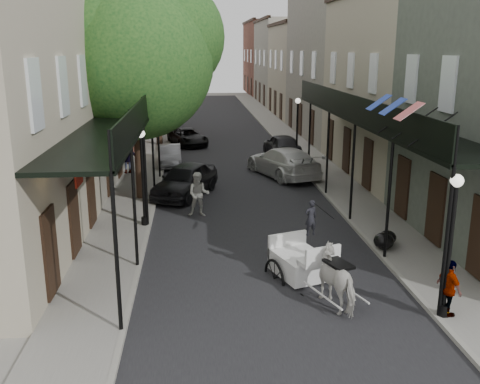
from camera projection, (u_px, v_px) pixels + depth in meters
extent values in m
plane|color=gray|center=(272.00, 291.00, 15.27)|extent=(140.00, 140.00, 0.00)
cube|color=black|center=(228.00, 156.00, 34.51)|extent=(8.00, 90.00, 0.01)
cube|color=gray|center=(150.00, 156.00, 34.08)|extent=(2.20, 90.00, 0.12)
cube|color=gray|center=(304.00, 153.00, 34.91)|extent=(2.20, 90.00, 0.12)
cube|color=#A29981|center=(111.00, 67.00, 42.05)|extent=(5.00, 80.00, 10.50)
cube|color=gray|center=(325.00, 67.00, 43.47)|extent=(5.00, 80.00, 10.50)
cube|color=black|center=(119.00, 121.00, 20.55)|extent=(2.20, 18.00, 0.12)
cube|color=black|center=(146.00, 108.00, 20.50)|extent=(0.06, 18.00, 1.00)
cylinder|color=black|center=(116.00, 252.00, 12.46)|extent=(0.10, 0.10, 4.00)
cylinder|color=black|center=(145.00, 174.00, 20.16)|extent=(0.10, 0.10, 4.00)
cylinder|color=black|center=(158.00, 139.00, 27.85)|extent=(0.10, 0.10, 4.00)
cube|color=black|center=(372.00, 118.00, 21.37)|extent=(2.20, 18.00, 0.12)
cube|color=black|center=(347.00, 106.00, 21.16)|extent=(0.06, 18.00, 1.00)
cylinder|color=black|center=(446.00, 242.00, 13.12)|extent=(0.10, 0.10, 4.00)
cylinder|color=black|center=(353.00, 170.00, 20.82)|extent=(0.10, 0.10, 4.00)
cylinder|color=black|center=(309.00, 137.00, 28.51)|extent=(0.10, 0.10, 4.00)
cylinder|color=#382619|center=(139.00, 137.00, 23.75)|extent=(0.44, 0.44, 5.60)
sphere|color=#154319|center=(135.00, 61.00, 22.89)|extent=(6.80, 6.80, 6.80)
sphere|color=#154319|center=(167.00, 37.00, 23.32)|extent=(5.10, 5.10, 5.10)
cylinder|color=#382619|center=(158.00, 108.00, 37.29)|extent=(0.44, 0.44, 5.04)
sphere|color=#154319|center=(157.00, 65.00, 36.52)|extent=(6.00, 6.00, 6.00)
sphere|color=#154319|center=(174.00, 52.00, 36.96)|extent=(4.50, 4.50, 4.50)
cylinder|color=black|center=(443.00, 310.00, 13.62)|extent=(0.28, 0.28, 0.30)
cylinder|color=black|center=(449.00, 253.00, 13.21)|extent=(0.12, 0.12, 3.40)
sphere|color=white|center=(457.00, 181.00, 12.73)|extent=(0.32, 0.32, 0.32)
cylinder|color=black|center=(145.00, 221.00, 20.63)|extent=(0.28, 0.28, 0.30)
cylinder|color=black|center=(143.00, 182.00, 20.23)|extent=(0.12, 0.12, 3.40)
sphere|color=white|center=(141.00, 134.00, 19.75)|extent=(0.32, 0.32, 0.32)
cylinder|color=black|center=(296.00, 157.00, 32.85)|extent=(0.28, 0.28, 0.30)
cylinder|color=black|center=(297.00, 131.00, 32.45)|extent=(0.12, 0.12, 3.40)
sphere|color=white|center=(298.00, 101.00, 31.97)|extent=(0.32, 0.32, 0.32)
imported|color=silver|center=(340.00, 279.00, 14.25)|extent=(1.40, 2.00, 1.55)
torus|color=black|center=(267.00, 255.00, 16.37)|extent=(0.48, 1.17, 1.21)
torus|color=black|center=(310.00, 248.00, 16.99)|extent=(0.48, 1.17, 1.21)
torus|color=black|center=(294.00, 279.00, 15.37)|extent=(0.27, 0.61, 0.63)
torus|color=black|center=(328.00, 272.00, 15.84)|extent=(0.27, 0.61, 0.63)
cube|color=white|center=(293.00, 241.00, 16.41)|extent=(1.80, 2.03, 0.66)
cube|color=white|center=(310.00, 237.00, 15.43)|extent=(1.23, 0.86, 0.11)
cube|color=white|center=(315.00, 230.00, 15.15)|extent=(1.09, 0.46, 0.47)
imported|color=black|center=(311.00, 218.00, 15.27)|extent=(0.45, 0.37, 1.05)
imported|color=beige|center=(199.00, 194.00, 21.88)|extent=(0.95, 0.76, 1.86)
imported|color=gray|center=(127.00, 156.00, 28.97)|extent=(1.40, 1.08, 1.91)
imported|color=gray|center=(449.00, 288.00, 13.47)|extent=(0.55, 0.94, 1.50)
imported|color=black|center=(185.00, 180.00, 24.92)|extent=(3.51, 4.88, 1.54)
imported|color=gray|center=(170.00, 156.00, 31.42)|extent=(1.47, 3.72, 1.21)
imported|color=black|center=(188.00, 137.00, 37.98)|extent=(3.26, 4.75, 1.21)
imported|color=silver|center=(283.00, 162.00, 28.75)|extent=(3.91, 5.89, 1.58)
imported|color=black|center=(282.00, 145.00, 34.17)|extent=(2.15, 4.42, 1.45)
ellipsoid|color=black|center=(384.00, 241.00, 18.10)|extent=(0.68, 0.68, 0.58)
ellipsoid|color=black|center=(388.00, 238.00, 18.57)|extent=(0.59, 0.59, 0.47)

